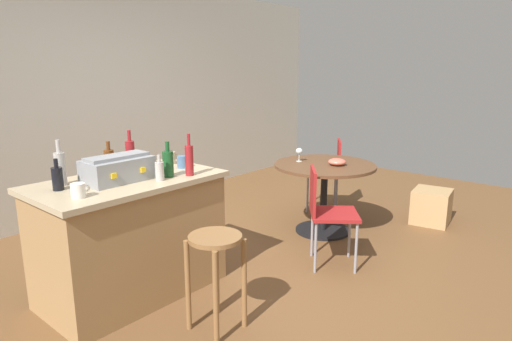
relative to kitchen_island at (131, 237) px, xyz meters
name	(u,v)px	position (x,y,z in m)	size (l,w,h in m)	color
ground_plane	(258,271)	(0.90, -0.50, -0.46)	(8.80, 8.80, 0.00)	brown
back_wall	(92,99)	(0.90, 2.02, 0.89)	(8.00, 0.10, 2.70)	beige
kitchen_island	(131,237)	(0.00, 0.00, 0.00)	(1.36, 0.77, 0.91)	#A37A4C
wooden_stool	(216,260)	(0.08, -0.84, 0.03)	(0.35, 0.35, 0.66)	olive
dining_table	(324,180)	(2.07, -0.40, 0.11)	(1.04, 1.04, 0.73)	black
folding_chair_near	(328,169)	(2.76, -0.03, 0.05)	(0.55, 0.55, 0.86)	maroon
folding_chair_far	(326,209)	(1.39, -0.85, 0.06)	(0.56, 0.56, 0.87)	maroon
toolbox	(118,169)	(-0.08, -0.01, 0.54)	(0.47, 0.28, 0.19)	gray
bottle_0	(57,178)	(-0.47, 0.08, 0.53)	(0.07, 0.07, 0.21)	black
bottle_1	(160,171)	(0.13, -0.22, 0.52)	(0.06, 0.06, 0.19)	#B7B2AD
bottle_2	(60,168)	(-0.40, 0.19, 0.58)	(0.07, 0.07, 0.32)	#B7B2AD
bottle_3	(130,154)	(0.21, 0.25, 0.57)	(0.07, 0.07, 0.31)	maroon
bottle_4	(189,159)	(0.37, -0.27, 0.58)	(0.06, 0.06, 0.32)	maroon
bottle_5	(168,163)	(0.24, -0.18, 0.56)	(0.08, 0.08, 0.27)	#194C23
bottle_6	(109,161)	(0.03, 0.27, 0.55)	(0.07, 0.07, 0.25)	#603314
cup_0	(152,165)	(0.26, 0.05, 0.50)	(0.11, 0.07, 0.10)	#383838
cup_1	(78,191)	(-0.47, -0.19, 0.50)	(0.13, 0.09, 0.09)	white
cup_2	(171,158)	(0.54, 0.17, 0.50)	(0.12, 0.08, 0.10)	tan
cup_3	(182,162)	(0.51, -0.03, 0.50)	(0.12, 0.08, 0.10)	#4C7099
wine_glass	(299,152)	(2.00, -0.13, 0.38)	(0.07, 0.07, 0.14)	silver
serving_bowl	(337,162)	(2.10, -0.53, 0.31)	(0.18, 0.18, 0.07)	#DB6651
cardboard_box	(431,206)	(3.09, -1.17, -0.27)	(0.40, 0.39, 0.38)	tan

